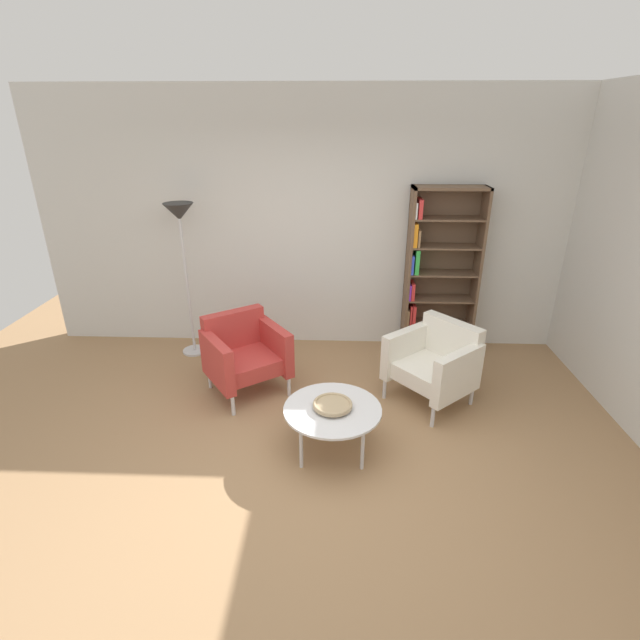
% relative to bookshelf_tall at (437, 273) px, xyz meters
% --- Properties ---
extents(ground_plane, '(8.32, 8.32, 0.00)m').
position_rel_bookshelf_tall_xyz_m(ground_plane, '(-1.35, -2.25, -0.94)').
color(ground_plane, '#9E7751').
extents(plaster_back_panel, '(6.40, 0.12, 2.90)m').
position_rel_bookshelf_tall_xyz_m(plaster_back_panel, '(-1.35, 0.21, 0.51)').
color(plaster_back_panel, silver).
rests_on(plaster_back_panel, ground_plane).
extents(bookshelf_tall, '(0.80, 0.30, 1.90)m').
position_rel_bookshelf_tall_xyz_m(bookshelf_tall, '(0.00, 0.00, 0.00)').
color(bookshelf_tall, brown).
rests_on(bookshelf_tall, ground_plane).
extents(coffee_table_low, '(0.80, 0.80, 0.40)m').
position_rel_bookshelf_tall_xyz_m(coffee_table_low, '(-1.14, -1.94, -0.57)').
color(coffee_table_low, silver).
rests_on(coffee_table_low, ground_plane).
extents(decorative_bowl, '(0.32, 0.32, 0.05)m').
position_rel_bookshelf_tall_xyz_m(decorative_bowl, '(-1.14, -1.94, -0.51)').
color(decorative_bowl, tan).
rests_on(decorative_bowl, coffee_table_low).
extents(armchair_near_window, '(0.95, 0.93, 0.78)m').
position_rel_bookshelf_tall_xyz_m(armchair_near_window, '(-2.04, -1.02, -0.53)').
color(armchair_near_window, '#B73833').
rests_on(armchair_near_window, ground_plane).
extents(armchair_corner_red, '(0.94, 0.95, 0.78)m').
position_rel_bookshelf_tall_xyz_m(armchair_corner_red, '(-0.18, -1.14, -0.53)').
color(armchair_corner_red, white).
rests_on(armchair_corner_red, ground_plane).
extents(floor_lamp_torchiere, '(0.32, 0.32, 1.74)m').
position_rel_bookshelf_tall_xyz_m(floor_lamp_torchiere, '(-2.80, -0.22, 0.51)').
color(floor_lamp_torchiere, silver).
rests_on(floor_lamp_torchiere, ground_plane).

